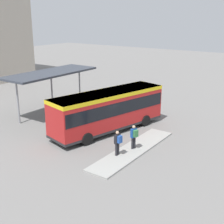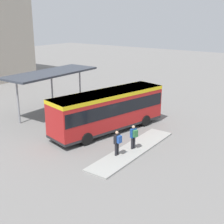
# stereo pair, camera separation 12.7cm
# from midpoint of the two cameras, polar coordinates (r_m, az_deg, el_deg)

# --- Properties ---
(ground_plane) EXTENTS (120.00, 120.00, 0.00)m
(ground_plane) POSITION_cam_midpoint_polar(r_m,az_deg,el_deg) (25.59, -0.51, -3.41)
(ground_plane) COLOR slate
(curb_island) EXTENTS (8.76, 1.80, 0.12)m
(curb_island) POSITION_cam_midpoint_polar(r_m,az_deg,el_deg) (21.98, 4.05, -6.90)
(curb_island) COLOR #9E9E99
(curb_island) RESTS_ON ground_plane
(city_bus) EXTENTS (10.35, 4.81, 3.26)m
(city_bus) POSITION_cam_midpoint_polar(r_m,az_deg,el_deg) (24.98, -0.50, 0.67)
(city_bus) COLOR red
(city_bus) RESTS_ON ground_plane
(pedestrian_waiting) EXTENTS (0.44, 0.47, 1.71)m
(pedestrian_waiting) POSITION_cam_midpoint_polar(r_m,az_deg,el_deg) (20.60, 1.17, -5.42)
(pedestrian_waiting) COLOR #232328
(pedestrian_waiting) RESTS_ON curb_island
(pedestrian_companion) EXTENTS (0.48, 0.52, 1.72)m
(pedestrian_companion) POSITION_cam_midpoint_polar(r_m,az_deg,el_deg) (21.62, 4.16, -4.32)
(pedestrian_companion) COLOR #232328
(pedestrian_companion) RESTS_ON curb_island
(bicycle_yellow) EXTENTS (0.48, 1.76, 0.76)m
(bicycle_yellow) POSITION_cam_midpoint_polar(r_m,az_deg,el_deg) (35.04, 1.19, 3.01)
(bicycle_yellow) COLOR black
(bicycle_yellow) RESTS_ON ground_plane
(bicycle_white) EXTENTS (0.48, 1.75, 0.75)m
(bicycle_white) POSITION_cam_midpoint_polar(r_m,az_deg,el_deg) (35.59, 0.37, 3.24)
(bicycle_white) COLOR black
(bicycle_white) RESTS_ON ground_plane
(bicycle_orange) EXTENTS (0.49, 1.77, 0.77)m
(bicycle_orange) POSITION_cam_midpoint_polar(r_m,az_deg,el_deg) (35.84, -0.78, 3.35)
(bicycle_orange) COLOR black
(bicycle_orange) RESTS_ON ground_plane
(station_shelter) EXTENTS (9.48, 3.45, 3.94)m
(station_shelter) POSITION_cam_midpoint_polar(r_m,az_deg,el_deg) (30.06, -10.94, 6.87)
(station_shelter) COLOR #383D47
(station_shelter) RESTS_ON ground_plane
(potted_planter_near_shelter) EXTENTS (1.03, 1.03, 1.36)m
(potted_planter_near_shelter) POSITION_cam_midpoint_polar(r_m,az_deg,el_deg) (27.59, -8.43, -0.52)
(potted_planter_near_shelter) COLOR slate
(potted_planter_near_shelter) RESTS_ON ground_plane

